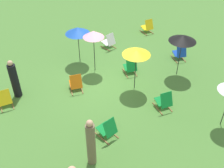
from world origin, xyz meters
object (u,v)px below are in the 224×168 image
umbrella_1 (78,31)px  person_1 (14,80)px  deckchair_2 (180,53)px  deckchair_7 (148,27)px  umbrella_3 (93,34)px  person_0 (91,143)px  deckchair_4 (109,42)px  deckchair_8 (76,83)px  deckchair_6 (130,67)px  umbrella_2 (136,52)px  umbrella_4 (183,38)px  deckchair_10 (164,101)px  deckchair_1 (5,99)px  deckchair_5 (108,129)px

umbrella_1 → person_1: 3.59m
deckchair_2 → deckchair_7: (-0.27, -3.19, 0.00)m
deckchair_7 → umbrella_3: size_ratio=0.41×
person_0 → person_1: person_0 is taller
deckchair_4 → umbrella_3: size_ratio=0.43×
umbrella_1 → umbrella_3: size_ratio=0.90×
deckchair_4 → deckchair_8: same height
deckchair_6 → umbrella_2: 1.78m
deckchair_6 → person_1: bearing=1.7°
umbrella_2 → umbrella_4: size_ratio=0.95×
deckchair_7 → deckchair_8: same height
deckchair_2 → umbrella_1: umbrella_1 is taller
deckchair_10 → deckchair_4: bearing=-87.7°
deckchair_10 → umbrella_4: umbrella_4 is taller
deckchair_4 → umbrella_1: (1.88, 0.51, 1.29)m
deckchair_1 → deckchair_10: bearing=152.1°
deckchair_7 → umbrella_4: bearing=74.0°
deckchair_2 → umbrella_2: (3.17, 0.91, 1.40)m
deckchair_1 → umbrella_3: 4.47m
deckchair_5 → deckchair_6: bearing=-147.0°
deckchair_7 → deckchair_10: bearing=61.0°
deckchair_6 → person_0: 5.12m
deckchair_4 → deckchair_8: size_ratio=1.01×
umbrella_1 → umbrella_4: umbrella_4 is taller
deckchair_2 → deckchair_7: same height
deckchair_1 → deckchair_5: same height
deckchair_4 → person_0: person_0 is taller
deckchair_5 → umbrella_1: (-1.07, -4.95, 1.29)m
deckchair_8 → umbrella_1: 2.61m
deckchair_6 → deckchair_8: size_ratio=1.00×
deckchair_6 → deckchair_7: 4.32m
umbrella_4 → person_0: (5.49, 2.56, -0.96)m
deckchair_8 → deckchair_10: (-2.55, 2.68, 0.00)m
deckchair_1 → deckchair_6: bearing=177.6°
deckchair_10 → deckchair_6: bearing=-86.0°
deckchair_4 → umbrella_3: umbrella_3 is taller
deckchair_6 → umbrella_4: 2.59m
umbrella_4 → umbrella_2: bearing=-0.5°
deckchair_6 → umbrella_2: bearing=79.4°
deckchair_2 → deckchair_5: size_ratio=1.00×
deckchair_2 → umbrella_2: size_ratio=0.45×
umbrella_2 → deckchair_7: bearing=-130.1°
deckchair_4 → deckchair_6: (0.26, 2.56, 0.00)m
person_0 → deckchair_10: bearing=122.2°
umbrella_3 → deckchair_2: bearing=164.4°
deckchair_10 → umbrella_1: size_ratio=0.46×
deckchair_4 → deckchair_6: size_ratio=1.02×
deckchair_5 → deckchair_8: size_ratio=1.01×
deckchair_2 → deckchair_5: (5.45, 2.80, 0.00)m
umbrella_4 → person_1: bearing=-15.6°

